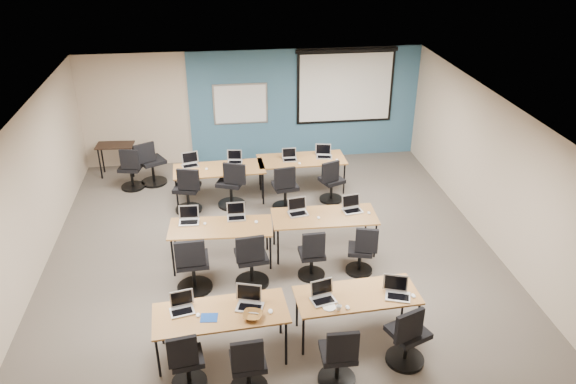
{
  "coord_description": "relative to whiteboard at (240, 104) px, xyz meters",
  "views": [
    {
      "loc": [
        -0.84,
        -8.28,
        5.64
      ],
      "look_at": [
        0.3,
        0.4,
        1.14
      ],
      "focal_mm": 35.0,
      "sensor_mm": 36.0,
      "label": 1
    }
  ],
  "objects": [
    {
      "name": "laptop_4",
      "position": [
        -1.15,
        -4.12,
        -0.66
      ],
      "size": [
        0.34,
        0.29,
        0.26
      ],
      "rotation": [
        0.0,
        0.0,
        -0.04
      ],
      "color": "#B8B8BE",
      "rests_on": "training_table_mid_left"
    },
    {
      "name": "mouse_7",
      "position": [
        2.02,
        -4.26,
        -0.71
      ],
      "size": [
        0.07,
        0.1,
        0.03
      ],
      "primitive_type": "ellipsoid",
      "rotation": [
        0.0,
        0.0,
        -0.09
      ],
      "color": "white",
      "rests_on": "training_table_mid_right"
    },
    {
      "name": "snack_bowl",
      "position": [
        -0.24,
        -6.81,
        -0.68
      ],
      "size": [
        0.39,
        0.39,
        0.08
      ],
      "primitive_type": "imported",
      "rotation": [
        0.0,
        0.0,
        -0.28
      ],
      "color": "brown",
      "rests_on": "training_table_front_left"
    },
    {
      "name": "task_chair_8",
      "position": [
        -1.24,
        -2.44,
        -1.03
      ],
      "size": [
        0.55,
        0.55,
        1.02
      ],
      "rotation": [
        0.0,
        0.0,
        -0.25
      ],
      "color": "black",
      "rests_on": "floor"
    },
    {
      "name": "mouse_11",
      "position": [
        1.94,
        -1.91,
        -0.71
      ],
      "size": [
        0.08,
        0.11,
        0.03
      ],
      "primitive_type": "ellipsoid",
      "rotation": [
        0.0,
        0.0,
        -0.24
      ],
      "color": "white",
      "rests_on": "training_table_back_right"
    },
    {
      "name": "task_chair_2",
      "position": [
        0.81,
        -7.4,
        -1.04
      ],
      "size": [
        0.51,
        0.51,
        0.99
      ],
      "rotation": [
        0.0,
        0.0,
        -0.02
      ],
      "color": "black",
      "rests_on": "floor"
    },
    {
      "name": "task_chair_7",
      "position": [
        1.72,
        -5.01,
        -1.06
      ],
      "size": [
        0.46,
        0.46,
        0.95
      ],
      "rotation": [
        0.0,
        0.0,
        -0.26
      ],
      "color": "black",
      "rests_on": "floor"
    },
    {
      "name": "mouse_2",
      "position": [
        1.06,
        -6.78,
        -0.71
      ],
      "size": [
        0.07,
        0.1,
        0.03
      ],
      "primitive_type": "ellipsoid",
      "rotation": [
        0.0,
        0.0,
        0.06
      ],
      "color": "white",
      "rests_on": "training_table_front_right"
    },
    {
      "name": "projector_screen",
      "position": [
        2.5,
        -0.02,
        0.44
      ],
      "size": [
        2.4,
        0.1,
        1.82
      ],
      "color": "black",
      "rests_on": "wall_back"
    },
    {
      "name": "mouse_3",
      "position": [
        2.03,
        -6.66,
        -0.71
      ],
      "size": [
        0.08,
        0.11,
        0.04
      ],
      "primitive_type": "ellipsoid",
      "rotation": [
        0.0,
        0.0,
        0.18
      ],
      "color": "white",
      "rests_on": "training_table_front_right"
    },
    {
      "name": "training_table_mid_left",
      "position": [
        -0.61,
        -4.37,
        -0.77
      ],
      "size": [
        1.76,
        0.73,
        0.73
      ],
      "rotation": [
        0.0,
        0.0,
        -0.06
      ],
      "color": "#95582C",
      "rests_on": "floor"
    },
    {
      "name": "whiteboard",
      "position": [
        0.0,
        0.0,
        0.0
      ],
      "size": [
        1.28,
        0.03,
        0.98
      ],
      "color": "#AFB3B8",
      "rests_on": "wall_back"
    },
    {
      "name": "task_chair_3",
      "position": [
        1.8,
        -7.17,
        -1.03
      ],
      "size": [
        0.56,
        0.53,
        1.01
      ],
      "rotation": [
        0.0,
        0.0,
        0.37
      ],
      "color": "black",
      "rests_on": "floor"
    },
    {
      "name": "training_table_mid_right",
      "position": [
        1.22,
        -4.24,
        -0.76
      ],
      "size": [
        1.85,
        0.77,
        0.73
      ],
      "rotation": [
        0.0,
        0.0,
        -0.02
      ],
      "color": "olive",
      "rests_on": "floor"
    },
    {
      "name": "task_chair_9",
      "position": [
        -0.35,
        -2.33,
        -1.02
      ],
      "size": [
        0.59,
        0.57,
        1.04
      ],
      "rotation": [
        0.0,
        0.0,
        -0.36
      ],
      "color": "black",
      "rests_on": "floor"
    },
    {
      "name": "laptop_1",
      "position": [
        -0.27,
        -6.55,
        -0.65
      ],
      "size": [
        0.36,
        0.3,
        0.27
      ],
      "rotation": [
        0.0,
        0.0,
        -0.3
      ],
      "color": "#A8A9B4",
      "rests_on": "training_table_front_left"
    },
    {
      "name": "laptop_7",
      "position": [
        1.75,
        -4.09,
        -0.66
      ],
      "size": [
        0.34,
        0.29,
        0.26
      ],
      "rotation": [
        0.0,
        0.0,
        0.17
      ],
      "color": "#AFAFAF",
      "rests_on": "training_table_mid_right"
    },
    {
      "name": "training_table_front_left",
      "position": [
        -0.66,
        -6.65,
        -0.76
      ],
      "size": [
        1.82,
        0.76,
        0.73
      ],
      "rotation": [
        0.0,
        0.0,
        0.07
      ],
      "color": "olive",
      "rests_on": "floor"
    },
    {
      "name": "coffee_cup",
      "position": [
        0.93,
        -6.82,
        -0.68
      ],
      "size": [
        0.06,
        0.06,
        0.06
      ],
      "primitive_type": "imported",
      "rotation": [
        0.0,
        0.0,
        0.01
      ],
      "color": "white",
      "rests_on": "snack_plate"
    },
    {
      "name": "mouse_9",
      "position": [
        -0.05,
        -1.94,
        -0.71
      ],
      "size": [
        0.06,
        0.09,
        0.03
      ],
      "primitive_type": "ellipsoid",
      "rotation": [
        0.0,
        0.0,
        0.06
      ],
      "color": "white",
      "rests_on": "training_table_back_left"
    },
    {
      "name": "laptop_3",
      "position": [
        1.81,
        -6.59,
        -0.66
      ],
      "size": [
        0.34,
        0.29,
        0.26
      ],
      "rotation": [
        0.0,
        0.0,
        -0.33
      ],
      "color": "#ABACB3",
      "rests_on": "training_table_front_right"
    },
    {
      "name": "laptop_11",
      "position": [
        1.7,
        -1.67,
        -0.66
      ],
      "size": [
        0.34,
        0.29,
        0.26
      ],
      "rotation": [
        0.0,
        0.0,
        -0.2
      ],
      "color": "silver",
      "rests_on": "training_table_back_right"
    },
    {
      "name": "task_chair_5",
      "position": [
        -0.15,
        -5.11,
        -1.02
      ],
      "size": [
        0.56,
        0.56,
        1.04
      ],
      "rotation": [
        0.0,
        0.0,
        0.12
      ],
      "color": "black",
      "rests_on": "floor"
    },
    {
      "name": "mouse_6",
      "position": [
        1.1,
        -4.31,
        -0.71
      ],
      "size": [
        0.08,
        0.1,
        0.03
      ],
      "primitive_type": "ellipsoid",
      "rotation": [
        0.0,
        0.0,
        0.27
      ],
      "color": "white",
      "rests_on": "training_table_mid_right"
    },
    {
      "name": "utility_table",
      "position": [
        -2.92,
        -0.42,
        -0.81
      ],
      "size": [
        0.83,
        0.46,
        0.75
      ],
      "rotation": [
        0.0,
        0.0,
        -0.06
      ],
      "color": "black",
      "rests_on": "floor"
    },
    {
      "name": "blue_accent_panel",
      "position": [
        1.55,
        0.04,
        -0.1
      ],
      "size": [
        5.5,
        0.04,
        2.7
      ],
      "primitive_type": "cube",
      "color": "#3D5977",
      "rests_on": "wall_back"
    },
    {
      "name": "snack_plate",
      "position": [
        0.81,
        -6.74,
        -0.71
      ],
      "size": [
        0.22,
        0.22,
        0.01
      ],
      "primitive_type": "cylinder",
      "rotation": [
        0.0,
        0.0,
        -0.22
      ],
      "color": "white",
      "rests_on": "training_table_front_right"
    },
    {
      "name": "laptop_0",
      "position": [
        -1.18,
        -6.53,
        -0.66
      ],
      "size": [
        0.32,
        0.27,
        0.24
      ],
      "rotation": [
        0.0,
        0.0,
        0.21
      ],
      "color": "silver",
      "rests_on": "training_table_front_left"
    },
    {
      "name": "ceiling",
      "position": [
        0.3,
        -4.43,
        1.25
      ],
      "size": [
        8.0,
        9.0,
        0.02
      ],
      "primitive_type": "cube",
      "color": "white",
      "rests_on": "ground"
    },
    {
      "name": "task_chair_11",
      "position": [
        1.73,
        -2.38,
        -1.05
      ],
      "size": [
        0.52,
        0.49,
        0.97
      ],
      "rotation": [
        0.0,
        0.0,
        0.38
      ],
      "color": "black",
      "rests_on": "floor"
    },
    {
      "name": "task_chair_4",
      "position": [
        -1.09,
        -5.13,
        -1.01
      ],
      "size": [
        0.58,
        0.58,
        1.05
      ],
      "rotation": [
        0.0,
        0.0,
        0.05
      ],
      "color": "black",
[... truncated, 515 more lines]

